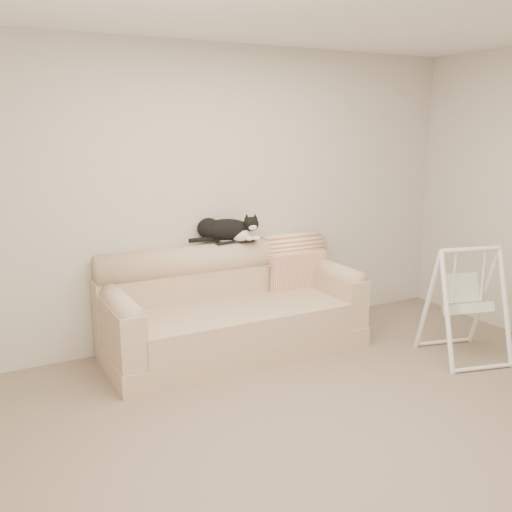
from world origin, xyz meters
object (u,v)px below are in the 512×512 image
Objects in this scene: remote_b at (247,240)px; remote_a at (225,242)px; sofa at (231,310)px; tuxedo_cat at (226,229)px; baby_swing at (466,303)px.

remote_a is at bearing 175.51° from remote_b.
sofa is at bearing -142.92° from remote_b.
sofa is at bearing -108.42° from tuxedo_cat.
sofa is 3.49× the size of tuxedo_cat.
remote_a is 0.19× the size of baby_swing.
tuxedo_cat is 0.66× the size of baby_swing.
baby_swing is at bearing -40.10° from tuxedo_cat.
remote_a is (0.06, 0.22, 0.56)m from sofa.
sofa is 12.78× the size of remote_b.
tuxedo_cat is at bearing 71.58° from sofa.
remote_a is 0.21m from remote_b.
tuxedo_cat reaches higher than remote_b.
remote_b is at bearing -18.18° from tuxedo_cat.
baby_swing reaches higher than remote_a.
remote_b is 0.18× the size of baby_swing.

